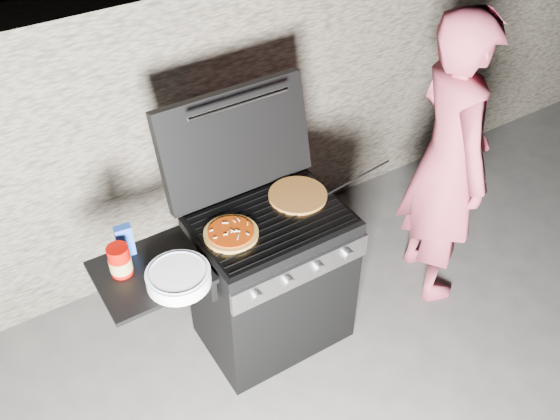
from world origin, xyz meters
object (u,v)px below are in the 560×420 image
person (448,162)px  sauce_jar (120,260)px  gas_grill (233,298)px  pizza_topped (231,233)px

person → sauce_jar: bearing=101.9°
gas_grill → sauce_jar: bearing=173.8°
gas_grill → pizza_topped: pizza_topped is taller
pizza_topped → person: 1.34m
pizza_topped → sauce_jar: (-0.55, 0.05, 0.06)m
sauce_jar → person: 1.89m
gas_grill → person: 1.43m
gas_grill → person: size_ratio=0.73×
pizza_topped → sauce_jar: 0.56m
gas_grill → sauce_jar: 0.75m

